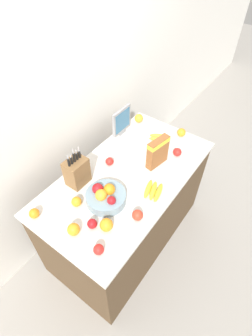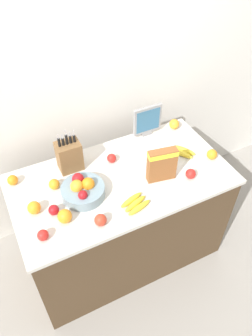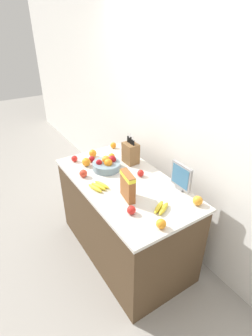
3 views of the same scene
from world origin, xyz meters
The scene contains 20 objects.
ground_plane centered at (0.00, 0.00, 0.00)m, with size 14.00×14.00×0.00m, color gray.
wall_back centered at (0.00, 0.62, 1.30)m, with size 9.00×0.06×2.60m.
counter centered at (0.00, 0.00, 0.45)m, with size 1.51×0.80×0.90m.
knife_block centered at (-0.27, 0.25, 1.01)m, with size 0.16×0.13×0.34m.
small_monitor centered at (0.39, 0.34, 1.03)m, with size 0.23×0.03×0.26m.
cereal_box centered at (0.24, -0.12, 1.03)m, with size 0.21×0.10×0.25m.
fruit_bowl centered at (-0.29, -0.02, 0.95)m, with size 0.28×0.28×0.13m.
banana_bunch_left centered at (0.52, 0.02, 0.92)m, with size 0.16×0.19×0.04m.
banana_bunch_right centered at (-0.03, -0.26, 0.91)m, with size 0.20×0.16×0.04m.
apple_rightmost centered at (0.01, 0.18, 0.93)m, with size 0.07×0.07×0.07m, color red.
apple_middle centered at (-0.50, -0.09, 0.93)m, with size 0.07×0.07×0.07m, color #A31419.
apple_rear centered at (-0.62, -0.24, 0.93)m, with size 0.07×0.07×0.07m, color red.
apple_near_bananas centered at (0.43, -0.20, 0.93)m, with size 0.07×0.07×0.07m, color red.
apple_leftmost centered at (-0.28, -0.29, 0.93)m, with size 0.08×0.08×0.08m, color red.
orange_back_center centered at (-0.61, -0.02, 0.94)m, with size 0.08×0.08×0.08m, color orange.
orange_near_bowl centered at (0.63, 0.32, 0.94)m, with size 0.08×0.08×0.08m, color orange.
orange_mid_right centered at (-0.67, 0.28, 0.93)m, with size 0.07×0.07×0.07m, color orange.
orange_mid_left centered at (-0.44, 0.12, 0.93)m, with size 0.07×0.07×0.07m, color orange.
orange_front_center centered at (-0.46, -0.17, 0.94)m, with size 0.09×0.09×0.09m, color orange.
orange_front_left centered at (0.68, -0.11, 0.93)m, with size 0.08×0.08×0.08m, color orange.
Camera 3 is at (1.75, -1.10, 2.24)m, focal length 28.00 mm.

